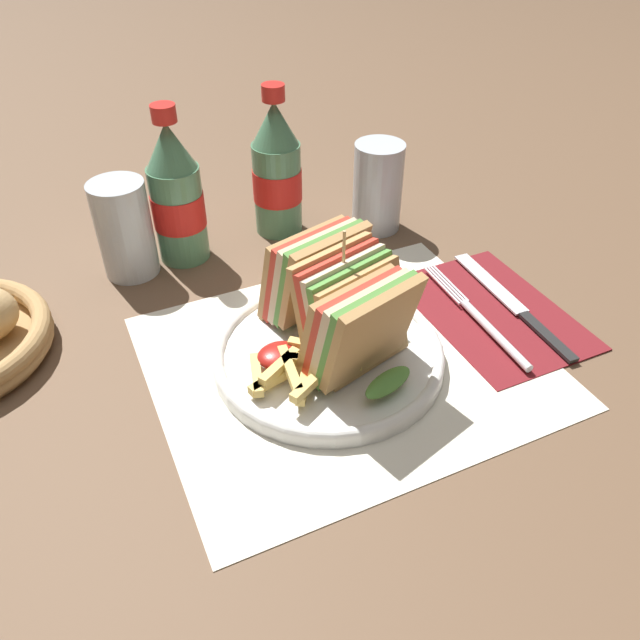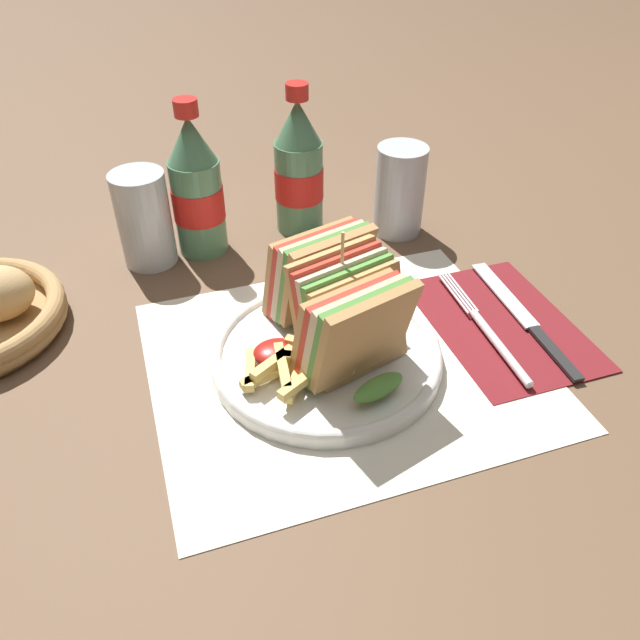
{
  "view_description": "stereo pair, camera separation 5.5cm",
  "coord_description": "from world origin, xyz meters",
  "px_view_note": "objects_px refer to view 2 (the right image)",
  "views": [
    {
      "loc": [
        -0.19,
        -0.46,
        0.43
      ],
      "look_at": [
        0.02,
        -0.01,
        0.04
      ],
      "focal_mm": 35.0,
      "sensor_mm": 36.0,
      "label": 1
    },
    {
      "loc": [
        -0.14,
        -0.48,
        0.43
      ],
      "look_at": [
        0.02,
        -0.01,
        0.04
      ],
      "focal_mm": 35.0,
      "sensor_mm": 36.0,
      "label": 2
    }
  ],
  "objects_px": {
    "coke_bottle_near": "(197,190)",
    "coke_bottle_far": "(299,170)",
    "club_sandwich": "(339,306)",
    "fork": "(490,334)",
    "knife": "(524,317)",
    "glass_near": "(399,196)",
    "plate_main": "(326,354)",
    "glass_far": "(144,219)"
  },
  "relations": [
    {
      "from": "coke_bottle_near",
      "to": "glass_near",
      "type": "bearing_deg",
      "value": -8.18
    },
    {
      "from": "coke_bottle_near",
      "to": "coke_bottle_far",
      "type": "relative_size",
      "value": 1.0
    },
    {
      "from": "coke_bottle_near",
      "to": "glass_far",
      "type": "distance_m",
      "value": 0.07
    },
    {
      "from": "plate_main",
      "to": "coke_bottle_near",
      "type": "distance_m",
      "value": 0.28
    },
    {
      "from": "knife",
      "to": "glass_near",
      "type": "height_order",
      "value": "glass_near"
    },
    {
      "from": "club_sandwich",
      "to": "knife",
      "type": "bearing_deg",
      "value": -2.56
    },
    {
      "from": "club_sandwich",
      "to": "fork",
      "type": "bearing_deg",
      "value": -9.17
    },
    {
      "from": "knife",
      "to": "glass_near",
      "type": "xyz_separation_m",
      "value": [
        -0.05,
        0.23,
        0.05
      ]
    },
    {
      "from": "knife",
      "to": "glass_near",
      "type": "distance_m",
      "value": 0.24
    },
    {
      "from": "coke_bottle_near",
      "to": "coke_bottle_far",
      "type": "height_order",
      "value": "same"
    },
    {
      "from": "club_sandwich",
      "to": "fork",
      "type": "distance_m",
      "value": 0.18
    },
    {
      "from": "coke_bottle_near",
      "to": "coke_bottle_far",
      "type": "distance_m",
      "value": 0.14
    },
    {
      "from": "coke_bottle_far",
      "to": "glass_near",
      "type": "height_order",
      "value": "coke_bottle_far"
    },
    {
      "from": "coke_bottle_near",
      "to": "knife",
      "type": "bearing_deg",
      "value": -40.77
    },
    {
      "from": "knife",
      "to": "glass_near",
      "type": "bearing_deg",
      "value": 105.5
    },
    {
      "from": "club_sandwich",
      "to": "plate_main",
      "type": "bearing_deg",
      "value": -168.76
    },
    {
      "from": "coke_bottle_far",
      "to": "coke_bottle_near",
      "type": "bearing_deg",
      "value": -174.6
    },
    {
      "from": "fork",
      "to": "glass_far",
      "type": "height_order",
      "value": "glass_far"
    },
    {
      "from": "plate_main",
      "to": "coke_bottle_near",
      "type": "relative_size",
      "value": 1.21
    },
    {
      "from": "glass_far",
      "to": "plate_main",
      "type": "bearing_deg",
      "value": -59.75
    },
    {
      "from": "fork",
      "to": "coke_bottle_near",
      "type": "bearing_deg",
      "value": 134.93
    },
    {
      "from": "fork",
      "to": "glass_near",
      "type": "xyz_separation_m",
      "value": [
        0.0,
        0.25,
        0.04
      ]
    },
    {
      "from": "glass_near",
      "to": "glass_far",
      "type": "bearing_deg",
      "value": 174.76
    },
    {
      "from": "plate_main",
      "to": "glass_far",
      "type": "bearing_deg",
      "value": 120.25
    },
    {
      "from": "coke_bottle_near",
      "to": "glass_near",
      "type": "relative_size",
      "value": 1.65
    },
    {
      "from": "knife",
      "to": "coke_bottle_near",
      "type": "bearing_deg",
      "value": 142.02
    },
    {
      "from": "club_sandwich",
      "to": "knife",
      "type": "relative_size",
      "value": 0.96
    },
    {
      "from": "plate_main",
      "to": "glass_far",
      "type": "relative_size",
      "value": 1.99
    },
    {
      "from": "knife",
      "to": "coke_bottle_near",
      "type": "relative_size",
      "value": 1.11
    },
    {
      "from": "fork",
      "to": "coke_bottle_far",
      "type": "relative_size",
      "value": 1.02
    },
    {
      "from": "fork",
      "to": "knife",
      "type": "bearing_deg",
      "value": 20.27
    },
    {
      "from": "fork",
      "to": "coke_bottle_far",
      "type": "bearing_deg",
      "value": 115.09
    },
    {
      "from": "glass_near",
      "to": "plate_main",
      "type": "bearing_deg",
      "value": -128.66
    },
    {
      "from": "club_sandwich",
      "to": "coke_bottle_far",
      "type": "bearing_deg",
      "value": 81.25
    },
    {
      "from": "knife",
      "to": "coke_bottle_near",
      "type": "xyz_separation_m",
      "value": [
        -0.31,
        0.27,
        0.08
      ]
    },
    {
      "from": "fork",
      "to": "coke_bottle_far",
      "type": "height_order",
      "value": "coke_bottle_far"
    },
    {
      "from": "club_sandwich",
      "to": "fork",
      "type": "height_order",
      "value": "club_sandwich"
    },
    {
      "from": "knife",
      "to": "glass_far",
      "type": "xyz_separation_m",
      "value": [
        -0.38,
        0.26,
        0.05
      ]
    },
    {
      "from": "plate_main",
      "to": "fork",
      "type": "bearing_deg",
      "value": -7.54
    },
    {
      "from": "club_sandwich",
      "to": "coke_bottle_far",
      "type": "distance_m",
      "value": 0.27
    },
    {
      "from": "club_sandwich",
      "to": "glass_near",
      "type": "distance_m",
      "value": 0.27
    },
    {
      "from": "coke_bottle_far",
      "to": "glass_far",
      "type": "bearing_deg",
      "value": -174.42
    }
  ]
}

